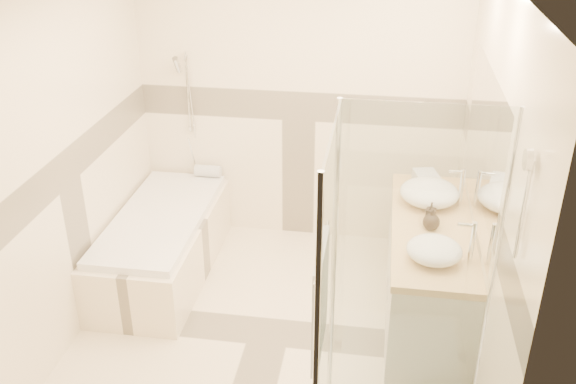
# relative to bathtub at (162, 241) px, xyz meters

# --- Properties ---
(room) EXTENTS (2.82, 3.02, 2.52)m
(room) POSITION_rel_bathtub_xyz_m (1.08, -0.64, 0.95)
(room) COLOR #FBE9C8
(room) RESTS_ON ground
(bathtub) EXTENTS (0.75, 1.70, 0.56)m
(bathtub) POSITION_rel_bathtub_xyz_m (0.00, 0.00, 0.00)
(bathtub) COLOR #FFECCB
(bathtub) RESTS_ON ground
(vanity) EXTENTS (0.58, 1.62, 0.85)m
(vanity) POSITION_rel_bathtub_xyz_m (2.15, -0.35, 0.12)
(vanity) COLOR white
(vanity) RESTS_ON ground
(vessel_sink_near) EXTENTS (0.44, 0.44, 0.17)m
(vessel_sink_near) POSITION_rel_bathtub_xyz_m (2.13, -0.03, 0.63)
(vessel_sink_near) COLOR white
(vessel_sink_near) RESTS_ON vanity
(vessel_sink_far) EXTENTS (0.36, 0.36, 0.14)m
(vessel_sink_far) POSITION_rel_bathtub_xyz_m (2.13, -0.82, 0.61)
(vessel_sink_far) COLOR white
(vessel_sink_far) RESTS_ON vanity
(faucet_near) EXTENTS (0.12, 0.03, 0.29)m
(faucet_near) POSITION_rel_bathtub_xyz_m (2.35, -0.03, 0.71)
(faucet_near) COLOR silver
(faucet_near) RESTS_ON vanity
(faucet_far) EXTENTS (0.12, 0.03, 0.29)m
(faucet_far) POSITION_rel_bathtub_xyz_m (2.35, -0.82, 0.71)
(faucet_far) COLOR silver
(faucet_far) RESTS_ON vanity
(amenity_bottle_a) EXTENTS (0.08, 0.08, 0.15)m
(amenity_bottle_a) POSITION_rel_bathtub_xyz_m (2.13, -0.31, 0.62)
(amenity_bottle_a) COLOR black
(amenity_bottle_a) RESTS_ON vanity
(amenity_bottle_b) EXTENTS (0.14, 0.14, 0.15)m
(amenity_bottle_b) POSITION_rel_bathtub_xyz_m (2.13, -0.41, 0.62)
(amenity_bottle_b) COLOR black
(amenity_bottle_b) RESTS_ON vanity
(folded_towels) EXTENTS (0.24, 0.32, 0.09)m
(folded_towels) POSITION_rel_bathtub_xyz_m (2.13, 0.28, 0.59)
(folded_towels) COLOR silver
(folded_towels) RESTS_ON vanity
(rolled_towel) EXTENTS (0.24, 0.11, 0.11)m
(rolled_towel) POSITION_rel_bathtub_xyz_m (0.20, 0.77, 0.31)
(rolled_towel) COLOR silver
(rolled_towel) RESTS_ON bathtub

